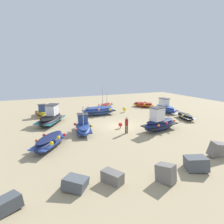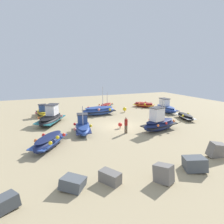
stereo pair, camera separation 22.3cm
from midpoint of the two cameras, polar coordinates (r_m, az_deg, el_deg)
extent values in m
plane|color=tan|center=(23.07, 2.35, -3.93)|extent=(51.84, 51.84, 0.00)
ellipsoid|color=black|center=(24.84, -16.62, -2.12)|extent=(4.19, 5.37, 1.08)
cube|color=#1E6670|center=(24.83, -16.63, -2.01)|extent=(4.11, 5.20, 0.20)
ellipsoid|color=black|center=(24.75, -16.68, -1.20)|extent=(3.65, 4.70, 0.25)
cube|color=white|center=(25.10, -16.28, 0.60)|extent=(1.64, 1.81, 1.21)
cube|color=#333338|center=(24.98, -16.37, 2.02)|extent=(1.90, 2.10, 0.06)
sphere|color=orange|center=(24.39, -19.71, -1.59)|extent=(0.27, 0.27, 0.27)
sphere|color=#EA7F75|center=(25.20, -13.73, -1.06)|extent=(0.27, 0.27, 0.27)
ellipsoid|color=navy|center=(21.91, 13.53, -3.62)|extent=(4.61, 2.49, 1.16)
cube|color=black|center=(21.90, 13.54, -3.48)|extent=(4.45, 2.47, 0.14)
ellipsoid|color=#151E45|center=(21.79, 13.59, -2.43)|extent=(4.05, 2.16, 0.22)
cube|color=white|center=(21.26, 12.87, -0.64)|extent=(1.47, 1.23, 1.34)
cube|color=#333338|center=(21.12, 12.95, 1.21)|extent=(1.70, 1.42, 0.06)
cylinder|color=#B7B7BC|center=(21.77, 14.24, 0.51)|extent=(0.08, 0.08, 2.04)
sphere|color=orange|center=(22.22, 17.32, -2.40)|extent=(0.25, 0.25, 0.25)
sphere|color=#EA7F75|center=(22.80, 12.94, -1.94)|extent=(0.25, 0.25, 0.25)
sphere|color=red|center=(21.29, 15.33, -3.08)|extent=(0.25, 0.25, 0.25)
sphere|color=red|center=(21.88, 10.85, -2.17)|extent=(0.25, 0.25, 0.25)
sphere|color=orange|center=(20.38, 13.17, -3.73)|extent=(0.25, 0.25, 0.25)
ellipsoid|color=maroon|center=(33.28, -1.55, 1.70)|extent=(3.53, 3.49, 0.74)
cube|color=#1E6670|center=(33.28, -1.55, 1.76)|extent=(3.45, 3.41, 0.09)
ellipsoid|color=maroon|center=(33.23, -1.55, 2.21)|extent=(3.10, 3.06, 0.14)
cylinder|color=#B7B7BC|center=(33.58, -1.18, 4.03)|extent=(0.08, 0.08, 1.88)
sphere|color=orange|center=(33.84, 0.23, 2.36)|extent=(0.25, 0.25, 0.25)
sphere|color=#EA7F75|center=(33.81, -2.45, 2.36)|extent=(0.25, 0.25, 0.25)
sphere|color=yellow|center=(32.67, -0.63, 1.86)|extent=(0.25, 0.25, 0.25)
sphere|color=orange|center=(32.65, -3.40, 2.05)|extent=(0.25, 0.25, 0.25)
ellipsoid|color=#2D4C9E|center=(20.81, -7.88, -4.63)|extent=(2.28, 4.40, 0.93)
cube|color=navy|center=(20.80, -7.88, -4.52)|extent=(2.24, 4.24, 0.17)
ellipsoid|color=navy|center=(20.71, -7.91, -3.70)|extent=(1.96, 3.87, 0.22)
cube|color=#2D4784|center=(21.09, -8.04, -1.90)|extent=(1.15, 1.16, 0.94)
cube|color=#333338|center=(20.97, -8.08, -0.57)|extent=(1.34, 1.34, 0.06)
cylinder|color=#B7B7BC|center=(20.17, -7.94, -1.06)|extent=(0.08, 0.08, 1.96)
sphere|color=#EA7F75|center=(19.76, -10.07, -4.78)|extent=(0.29, 0.29, 0.29)
sphere|color=yellow|center=(20.79, -5.68, -3.88)|extent=(0.29, 0.29, 0.29)
sphere|color=red|center=(21.66, -10.19, -3.39)|extent=(0.29, 0.29, 0.29)
ellipsoid|color=#2D4C9E|center=(28.38, -3.44, 0.28)|extent=(4.73, 1.95, 1.24)
cube|color=black|center=(28.37, -3.44, 0.39)|extent=(4.55, 1.94, 0.22)
ellipsoid|color=navy|center=(28.29, -3.45, 1.21)|extent=(4.16, 1.66, 0.29)
cylinder|color=#B7B7BC|center=(28.26, -2.41, 4.30)|extent=(0.08, 0.08, 2.82)
sphere|color=yellow|center=(27.93, -0.36, 0.74)|extent=(0.32, 0.32, 0.32)
sphere|color=#EA7F75|center=(29.33, -3.43, 1.58)|extent=(0.32, 0.32, 0.32)
sphere|color=#EA7F75|center=(27.26, -3.47, 0.72)|extent=(0.32, 0.32, 0.32)
sphere|color=red|center=(28.78, -6.44, 1.23)|extent=(0.32, 0.32, 0.32)
ellipsoid|color=gold|center=(29.41, -18.81, -0.33)|extent=(1.61, 3.55, 0.82)
cube|color=black|center=(29.41, -18.81, -0.26)|extent=(1.61, 3.41, 0.16)
ellipsoid|color=gold|center=(29.35, -18.85, 0.25)|extent=(1.38, 3.13, 0.20)
cube|color=#2D4784|center=(28.83, -18.81, 1.07)|extent=(0.93, 0.86, 0.90)
cube|color=#333338|center=(28.74, -18.87, 2.00)|extent=(1.08, 0.99, 0.06)
sphere|color=#EA7F75|center=(30.05, -17.40, 0.62)|extent=(0.34, 0.34, 0.34)
sphere|color=#EA7F75|center=(28.69, -20.36, -0.24)|extent=(0.34, 0.34, 0.34)
ellipsoid|color=#2D4C9E|center=(31.12, 15.08, 0.79)|extent=(1.62, 4.47, 1.00)
cube|color=navy|center=(31.11, 15.08, 0.88)|extent=(1.66, 4.29, 0.11)
ellipsoid|color=navy|center=(31.04, 15.12, 1.53)|extent=(1.41, 3.93, 0.19)
cube|color=white|center=(31.26, 14.74, 2.73)|extent=(0.96, 1.37, 1.04)
cube|color=#333338|center=(31.18, 14.80, 3.72)|extent=(1.11, 1.59, 0.06)
sphere|color=yellow|center=(29.92, 14.69, 1.19)|extent=(0.28, 0.28, 0.28)
sphere|color=red|center=(32.18, 15.51, 1.65)|extent=(0.28, 0.28, 0.28)
ellipsoid|color=black|center=(27.58, 20.17, -1.25)|extent=(2.03, 3.74, 0.74)
cube|color=white|center=(27.58, 20.18, -1.18)|extent=(2.02, 3.61, 0.10)
ellipsoid|color=black|center=(27.52, 20.22, -0.65)|extent=(1.77, 3.29, 0.15)
sphere|color=yellow|center=(28.40, 20.82, -0.49)|extent=(0.28, 0.28, 0.28)
sphere|color=yellow|center=(26.66, 19.56, -0.97)|extent=(0.28, 0.28, 0.28)
ellipsoid|color=navy|center=(17.48, -17.00, -8.08)|extent=(3.51, 4.20, 1.01)
cube|color=#2D4C9E|center=(17.46, -17.01, -7.93)|extent=(3.45, 4.09, 0.09)
ellipsoid|color=#151E45|center=(17.34, -17.09, -6.78)|extent=(3.09, 3.69, 0.17)
sphere|color=red|center=(18.02, -13.05, -6.27)|extent=(0.30, 0.30, 0.30)
sphere|color=red|center=(18.22, -18.40, -6.18)|extent=(0.30, 0.30, 0.30)
sphere|color=yellow|center=(16.97, -14.73, -6.94)|extent=(0.30, 0.30, 0.30)
sphere|color=orange|center=(17.31, -20.32, -7.58)|extent=(0.30, 0.30, 0.30)
sphere|color=yellow|center=(16.01, -16.58, -8.38)|extent=(0.30, 0.30, 0.30)
ellipsoid|color=maroon|center=(34.63, 9.12, 2.00)|extent=(3.28, 3.70, 0.83)
cube|color=gold|center=(34.63, 9.12, 2.07)|extent=(3.21, 3.60, 0.13)
ellipsoid|color=maroon|center=(34.58, 9.13, 2.52)|extent=(2.87, 3.24, 0.18)
sphere|color=orange|center=(35.71, 8.11, 2.69)|extent=(0.31, 0.31, 0.31)
sphere|color=orange|center=(34.00, 7.86, 2.37)|extent=(0.31, 0.31, 0.31)
sphere|color=red|center=(35.35, 9.61, 2.69)|extent=(0.31, 0.31, 0.31)
sphere|color=yellow|center=(33.65, 9.42, 2.21)|extent=(0.31, 0.31, 0.31)
sphere|color=#EA7F75|center=(35.03, 11.13, 2.47)|extent=(0.31, 0.31, 0.31)
cylinder|color=brown|center=(20.46, 4.04, -4.84)|extent=(0.14, 0.14, 0.83)
cylinder|color=brown|center=(20.43, 4.48, -4.88)|extent=(0.14, 0.14, 0.83)
cylinder|color=maroon|center=(20.25, 4.29, -2.91)|extent=(0.32, 0.32, 0.61)
sphere|color=tan|center=(20.14, 4.31, -1.77)|extent=(0.22, 0.22, 0.22)
cube|color=slate|center=(16.99, 27.71, -9.46)|extent=(1.42, 0.97, 1.35)
cube|color=#4C5156|center=(14.46, 22.62, -13.26)|extent=(1.74, 1.81, 1.05)
cube|color=slate|center=(12.46, 14.83, -16.38)|extent=(1.09, 1.36, 1.19)
cube|color=slate|center=(12.06, 0.00, -17.89)|extent=(1.17, 1.42, 0.72)
cube|color=#4C5156|center=(11.81, -10.36, -19.08)|extent=(1.71, 1.65, 0.89)
cube|color=#4C5156|center=(11.32, -28.02, -21.94)|extent=(1.64, 1.43, 0.80)
cylinder|color=#3F3F42|center=(22.18, 2.57, -4.35)|extent=(0.08, 0.08, 0.18)
sphere|color=red|center=(22.10, 2.58, -3.56)|extent=(0.45, 0.45, 0.45)
cylinder|color=#3F3F42|center=(30.28, 3.78, 0.13)|extent=(0.08, 0.08, 0.20)
sphere|color=yellow|center=(30.21, 3.79, 0.83)|extent=(0.55, 0.55, 0.55)
camera|label=1|loc=(0.11, -89.76, 0.05)|focal=32.46mm
camera|label=2|loc=(0.11, 90.24, -0.05)|focal=32.46mm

